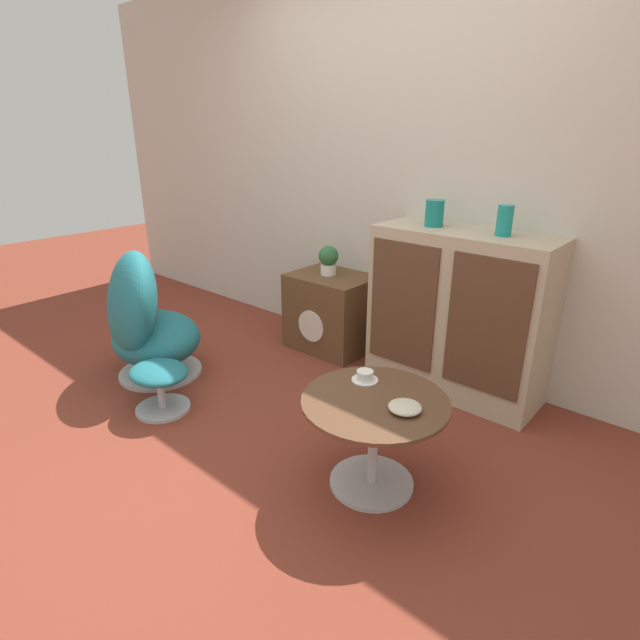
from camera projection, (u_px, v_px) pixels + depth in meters
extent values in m
plane|color=brown|center=(234.00, 439.00, 2.63)|extent=(12.00, 12.00, 0.00)
cube|color=beige|center=(402.00, 166.00, 3.21)|extent=(6.40, 0.06, 2.60)
cube|color=tan|center=(458.00, 314.00, 2.97)|extent=(1.04, 0.41, 0.99)
cube|color=brown|center=(402.00, 305.00, 2.96)|extent=(0.44, 0.01, 0.75)
cube|color=brown|center=(486.00, 327.00, 2.65)|extent=(0.44, 0.01, 0.75)
cube|color=brown|center=(332.00, 312.00, 3.63)|extent=(0.58, 0.45, 0.55)
cylinder|color=beige|center=(311.00, 326.00, 3.49)|extent=(0.23, 0.01, 0.23)
cylinder|color=#B7B7BC|center=(161.00, 372.00, 3.33)|extent=(0.53, 0.53, 0.02)
cylinder|color=#B7B7BC|center=(160.00, 364.00, 3.31)|extent=(0.06, 0.06, 0.08)
ellipsoid|color=#1E6B75|center=(157.00, 337.00, 3.24)|extent=(0.80, 0.74, 0.31)
ellipsoid|color=#1E6B75|center=(132.00, 303.00, 3.09)|extent=(0.75, 0.60, 0.69)
cylinder|color=#B7B7BC|center=(163.00, 408.00, 2.90)|extent=(0.31, 0.31, 0.02)
cylinder|color=#B7B7BC|center=(161.00, 393.00, 2.86)|extent=(0.04, 0.04, 0.18)
ellipsoid|color=#1E6B75|center=(159.00, 372.00, 2.82)|extent=(0.36, 0.31, 0.09)
cylinder|color=#B7B7BC|center=(371.00, 482.00, 2.30)|extent=(0.38, 0.38, 0.02)
cylinder|color=#B7B7BC|center=(373.00, 443.00, 2.22)|extent=(0.04, 0.04, 0.41)
cylinder|color=brown|center=(375.00, 402.00, 2.14)|extent=(0.64, 0.64, 0.02)
cylinder|color=#147A75|center=(435.00, 213.00, 2.89)|extent=(0.11, 0.11, 0.15)
cylinder|color=teal|center=(505.00, 221.00, 2.64)|extent=(0.08, 0.08, 0.16)
cylinder|color=silver|center=(328.00, 269.00, 3.54)|extent=(0.11, 0.11, 0.08)
sphere|color=#2D6638|center=(329.00, 256.00, 3.50)|extent=(0.14, 0.14, 0.14)
cylinder|color=white|center=(365.00, 380.00, 2.30)|extent=(0.12, 0.12, 0.01)
cylinder|color=white|center=(365.00, 376.00, 2.29)|extent=(0.08, 0.08, 0.05)
ellipsoid|color=beige|center=(405.00, 407.00, 2.05)|extent=(0.14, 0.14, 0.04)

